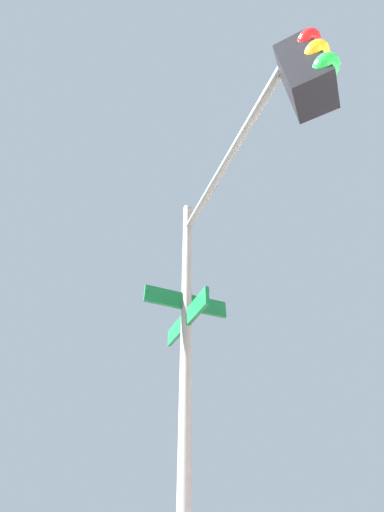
% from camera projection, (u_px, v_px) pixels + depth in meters
% --- Properties ---
extents(traffic_signal_near, '(2.11, 2.40, 5.20)m').
position_uv_depth(traffic_signal_near, '(233.00, 242.00, 2.85)').
color(traffic_signal_near, slate).
rests_on(traffic_signal_near, ground_plane).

